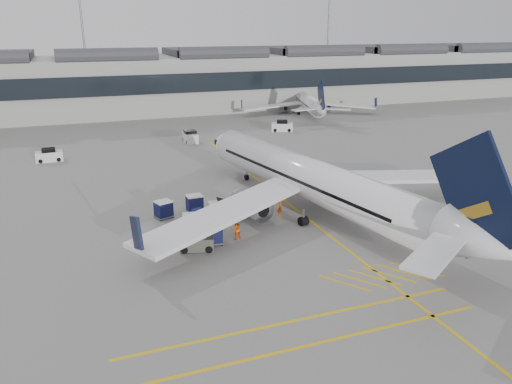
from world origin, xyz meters
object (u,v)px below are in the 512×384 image
object	(u,v)px
airliner_main	(315,181)
pushback_tug	(197,241)
ramp_agent_a	(280,208)
baggage_cart_a	(193,225)
ramp_agent_b	(236,229)
belt_loader	(223,211)

from	to	relation	value
airliner_main	pushback_tug	world-z (taller)	airliner_main
ramp_agent_a	baggage_cart_a	bearing A→B (deg)	135.50
ramp_agent_a	pushback_tug	xyz separation A→B (m)	(-9.04, -4.38, -0.18)
ramp_agent_a	pushback_tug	world-z (taller)	ramp_agent_a
ramp_agent_b	pushback_tug	distance (m)	3.63
baggage_cart_a	pushback_tug	bearing A→B (deg)	-83.60
belt_loader	baggage_cart_a	bearing A→B (deg)	-130.39
baggage_cart_a	ramp_agent_a	size ratio (longest dim) A/B	1.27
baggage_cart_a	ramp_agent_a	bearing A→B (deg)	25.48
airliner_main	baggage_cart_a	distance (m)	12.21
airliner_main	baggage_cart_a	size ratio (longest dim) A/B	18.87
pushback_tug	airliner_main	bearing A→B (deg)	34.63
ramp_agent_b	pushback_tug	xyz separation A→B (m)	(-3.53, -0.79, -0.24)
pushback_tug	ramp_agent_b	bearing A→B (deg)	29.65
airliner_main	pushback_tug	size ratio (longest dim) A/B	13.41
airliner_main	belt_loader	size ratio (longest dim) A/B	9.19
airliner_main	ramp_agent_b	xyz separation A→B (m)	(-8.75, -3.12, -2.30)
belt_loader	airliner_main	bearing A→B (deg)	-10.66
ramp_agent_a	ramp_agent_b	distance (m)	6.57
ramp_agent_a	airliner_main	bearing A→B (deg)	-64.41
baggage_cart_a	ramp_agent_a	distance (m)	8.89
belt_loader	ramp_agent_a	distance (m)	5.30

